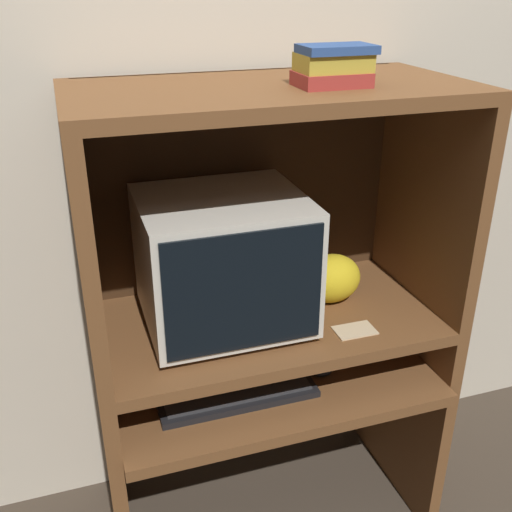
% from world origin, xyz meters
% --- Properties ---
extents(wall_back, '(6.00, 0.06, 2.60)m').
position_xyz_m(wall_back, '(0.00, 0.60, 1.30)').
color(wall_back, beige).
rests_on(wall_back, ground_plane).
extents(desk_base, '(1.04, 0.58, 0.61)m').
position_xyz_m(desk_base, '(0.00, 0.23, 0.40)').
color(desk_base, brown).
rests_on(desk_base, ground_plane).
extents(desk_monitor_shelf, '(1.04, 0.54, 0.19)m').
position_xyz_m(desk_monitor_shelf, '(0.00, 0.27, 0.75)').
color(desk_monitor_shelf, brown).
rests_on(desk_monitor_shelf, desk_base).
extents(hutch_upper, '(1.04, 0.54, 0.68)m').
position_xyz_m(hutch_upper, '(0.00, 0.31, 1.24)').
color(hutch_upper, brown).
rests_on(hutch_upper, desk_monitor_shelf).
extents(crt_monitor, '(0.45, 0.41, 0.38)m').
position_xyz_m(crt_monitor, '(-0.13, 0.28, 0.99)').
color(crt_monitor, beige).
rests_on(crt_monitor, desk_monitor_shelf).
extents(keyboard, '(0.46, 0.17, 0.03)m').
position_xyz_m(keyboard, '(-0.14, 0.16, 0.62)').
color(keyboard, black).
rests_on(keyboard, desk_base).
extents(mouse, '(0.07, 0.04, 0.03)m').
position_xyz_m(mouse, '(0.14, 0.18, 0.62)').
color(mouse, black).
rests_on(mouse, desk_base).
extents(snack_bag, '(0.19, 0.14, 0.15)m').
position_xyz_m(snack_bag, '(0.21, 0.30, 0.87)').
color(snack_bag, gold).
rests_on(snack_bag, desk_monitor_shelf).
extents(book_stack, '(0.18, 0.12, 0.10)m').
position_xyz_m(book_stack, '(0.14, 0.20, 1.52)').
color(book_stack, maroon).
rests_on(book_stack, hutch_upper).
extents(paper_card, '(0.12, 0.08, 0.00)m').
position_xyz_m(paper_card, '(0.21, 0.11, 0.80)').
color(paper_card, '#CCB28C').
rests_on(paper_card, desk_monitor_shelf).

